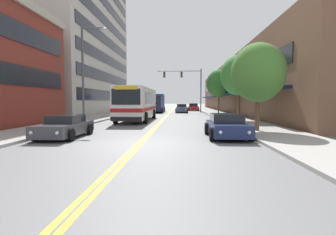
{
  "coord_description": "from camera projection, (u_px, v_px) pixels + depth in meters",
  "views": [
    {
      "loc": [
        1.9,
        -11.61,
        1.96
      ],
      "look_at": [
        0.21,
        21.94,
        -0.21
      ],
      "focal_mm": 28.0,
      "sensor_mm": 36.0,
      "label": 1
    }
  ],
  "objects": [
    {
      "name": "centre_line",
      "position": [
        171.0,
        111.0,
        48.67
      ],
      "size": [
        0.34,
        106.0,
        0.01
      ],
      "color": "yellow",
      "rests_on": "ground_plane"
    },
    {
      "name": "street_tree_right_near",
      "position": [
        258.0,
        73.0,
        15.92
      ],
      "size": [
        3.26,
        3.26,
        5.32
      ],
      "color": "brown",
      "rests_on": "sidewalk_right"
    },
    {
      "name": "box_truck",
      "position": [
        156.0,
        103.0,
        44.67
      ],
      "size": [
        2.71,
        7.94,
        3.07
      ],
      "color": "#19234C",
      "rests_on": "ground_plane"
    },
    {
      "name": "car_navy_parked_right_foreground",
      "position": [
        227.0,
        126.0,
        13.93
      ],
      "size": [
        2.09,
        4.25,
        1.26
      ],
      "color": "#19234C",
      "rests_on": "ground_plane"
    },
    {
      "name": "city_bus",
      "position": [
        138.0,
        102.0,
        25.91
      ],
      "size": [
        2.87,
        11.09,
        3.16
      ],
      "color": "silver",
      "rests_on": "ground_plane"
    },
    {
      "name": "car_slate_blue_moving_lead",
      "position": [
        182.0,
        109.0,
        43.28
      ],
      "size": [
        2.05,
        4.68,
        1.41
      ],
      "color": "#475675",
      "rests_on": "ground_plane"
    },
    {
      "name": "sidewalk_left",
      "position": [
        132.0,
        111.0,
        49.03
      ],
      "size": [
        3.59,
        106.0,
        0.13
      ],
      "color": "#9E9B96",
      "rests_on": "ground_plane"
    },
    {
      "name": "street_tree_right_mid",
      "position": [
        239.0,
        75.0,
        24.4
      ],
      "size": [
        3.43,
        3.43,
        6.09
      ],
      "color": "brown",
      "rests_on": "sidewalk_right"
    },
    {
      "name": "office_tower_left",
      "position": [
        70.0,
        34.0,
        40.35
      ],
      "size": [
        12.08,
        27.48,
        24.6
      ],
      "color": "#BCB7AD",
      "rests_on": "ground_plane"
    },
    {
      "name": "traffic_signal_mast",
      "position": [
        187.0,
        81.0,
        43.91
      ],
      "size": [
        7.33,
        0.38,
        7.27
      ],
      "color": "#47474C",
      "rests_on": "ground_plane"
    },
    {
      "name": "car_red_parked_right_mid",
      "position": [
        193.0,
        107.0,
        51.43
      ],
      "size": [
        2.15,
        4.47,
        1.43
      ],
      "color": "maroon",
      "rests_on": "ground_plane"
    },
    {
      "name": "street_tree_right_far",
      "position": [
        219.0,
        83.0,
        38.33
      ],
      "size": [
        3.64,
        3.64,
        6.37
      ],
      "color": "brown",
      "rests_on": "sidewalk_right"
    },
    {
      "name": "car_white_parked_left_mid",
      "position": [
        144.0,
        109.0,
        44.41
      ],
      "size": [
        2.03,
        4.66,
        1.19
      ],
      "color": "white",
      "rests_on": "ground_plane"
    },
    {
      "name": "ground_plane",
      "position": [
        171.0,
        111.0,
        48.67
      ],
      "size": [
        240.0,
        240.0,
        0.0
      ],
      "primitive_type": "plane",
      "color": "slate"
    },
    {
      "name": "street_lamp_left_near",
      "position": [
        86.0,
        68.0,
        19.1
      ],
      "size": [
        1.93,
        0.28,
        7.36
      ],
      "color": "#47474C",
      "rests_on": "ground_plane"
    },
    {
      "name": "car_dark_grey_parked_left_near",
      "position": [
        65.0,
        127.0,
        13.93
      ],
      "size": [
        1.99,
        4.32,
        1.19
      ],
      "color": "#38383D",
      "rests_on": "ground_plane"
    },
    {
      "name": "storefront_row_right",
      "position": [
        244.0,
        88.0,
        47.73
      ],
      "size": [
        9.1,
        68.0,
        8.37
      ],
      "color": "brown",
      "rests_on": "ground_plane"
    },
    {
      "name": "sidewalk_right",
      "position": [
        210.0,
        111.0,
        48.3
      ],
      "size": [
        3.59,
        106.0,
        0.13
      ],
      "color": "#9E9B96",
      "rests_on": "ground_plane"
    }
  ]
}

